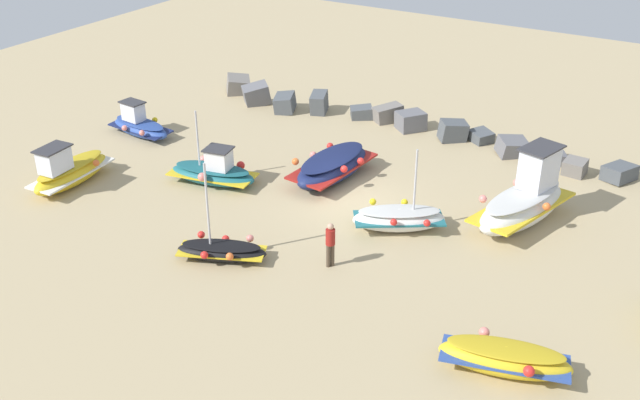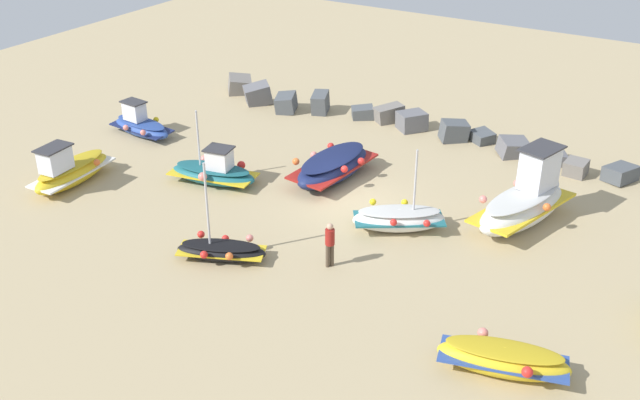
{
  "view_description": "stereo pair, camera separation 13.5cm",
  "coord_description": "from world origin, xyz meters",
  "px_view_note": "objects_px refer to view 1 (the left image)",
  "views": [
    {
      "loc": [
        12.48,
        -23.0,
        13.7
      ],
      "look_at": [
        -0.12,
        -2.05,
        0.9
      ],
      "focal_mm": 42.21,
      "sensor_mm": 36.0,
      "label": 1
    },
    {
      "loc": [
        12.6,
        -22.93,
        13.7
      ],
      "look_at": [
        -0.12,
        -2.05,
        0.9
      ],
      "focal_mm": 42.21,
      "sensor_mm": 36.0,
      "label": 2
    }
  ],
  "objects_px": {
    "fishing_boat_0": "(399,218)",
    "fishing_boat_6": "(222,250)",
    "fishing_boat_2": "(213,172)",
    "person_walking": "(330,242)",
    "fishing_boat_3": "(524,201)",
    "fishing_boat_7": "(139,125)",
    "fishing_boat_1": "(69,171)",
    "fishing_boat_4": "(505,358)",
    "fishing_boat_5": "(332,166)"
  },
  "relations": [
    {
      "from": "fishing_boat_4",
      "to": "person_walking",
      "type": "distance_m",
      "value": 7.12
    },
    {
      "from": "fishing_boat_3",
      "to": "fishing_boat_7",
      "type": "xyz_separation_m",
      "value": [
        -18.01,
        -1.07,
        -0.38
      ]
    },
    {
      "from": "fishing_boat_5",
      "to": "fishing_boat_2",
      "type": "bearing_deg",
      "value": 130.15
    },
    {
      "from": "person_walking",
      "to": "fishing_boat_2",
      "type": "bearing_deg",
      "value": 9.61
    },
    {
      "from": "fishing_boat_6",
      "to": "person_walking",
      "type": "relative_size",
      "value": 2.19
    },
    {
      "from": "fishing_boat_1",
      "to": "fishing_boat_2",
      "type": "xyz_separation_m",
      "value": [
        4.87,
        3.19,
        -0.15
      ]
    },
    {
      "from": "fishing_boat_1",
      "to": "fishing_boat_4",
      "type": "relative_size",
      "value": 1.05
    },
    {
      "from": "fishing_boat_4",
      "to": "fishing_boat_7",
      "type": "height_order",
      "value": "fishing_boat_7"
    },
    {
      "from": "fishing_boat_5",
      "to": "fishing_boat_7",
      "type": "bearing_deg",
      "value": 98.21
    },
    {
      "from": "fishing_boat_6",
      "to": "fishing_boat_7",
      "type": "bearing_deg",
      "value": 122.45
    },
    {
      "from": "fishing_boat_3",
      "to": "person_walking",
      "type": "xyz_separation_m",
      "value": [
        -4.57,
        -6.3,
        0.07
      ]
    },
    {
      "from": "fishing_boat_4",
      "to": "fishing_boat_5",
      "type": "xyz_separation_m",
      "value": [
        -10.07,
        8.03,
        0.11
      ]
    },
    {
      "from": "fishing_boat_7",
      "to": "fishing_boat_4",
      "type": "bearing_deg",
      "value": 165.13
    },
    {
      "from": "fishing_boat_2",
      "to": "person_walking",
      "type": "xyz_separation_m",
      "value": [
        7.3,
        -3.01,
        0.46
      ]
    },
    {
      "from": "fishing_boat_0",
      "to": "fishing_boat_5",
      "type": "distance_m",
      "value": 4.85
    },
    {
      "from": "fishing_boat_0",
      "to": "fishing_boat_7",
      "type": "xyz_separation_m",
      "value": [
        -14.32,
        1.8,
        0.04
      ]
    },
    {
      "from": "fishing_boat_3",
      "to": "fishing_boat_7",
      "type": "relative_size",
      "value": 1.45
    },
    {
      "from": "fishing_boat_0",
      "to": "fishing_boat_7",
      "type": "relative_size",
      "value": 1.03
    },
    {
      "from": "fishing_boat_7",
      "to": "person_walking",
      "type": "relative_size",
      "value": 2.14
    },
    {
      "from": "fishing_boat_2",
      "to": "fishing_boat_4",
      "type": "distance_m",
      "value": 14.98
    },
    {
      "from": "fishing_boat_0",
      "to": "fishing_boat_2",
      "type": "xyz_separation_m",
      "value": [
        -8.19,
        -0.42,
        0.03
      ]
    },
    {
      "from": "fishing_boat_2",
      "to": "person_walking",
      "type": "height_order",
      "value": "fishing_boat_2"
    },
    {
      "from": "fishing_boat_5",
      "to": "fishing_boat_6",
      "type": "xyz_separation_m",
      "value": [
        -0.08,
        -7.36,
        -0.24
      ]
    },
    {
      "from": "fishing_boat_1",
      "to": "fishing_boat_2",
      "type": "distance_m",
      "value": 5.83
    },
    {
      "from": "fishing_boat_4",
      "to": "person_walking",
      "type": "bearing_deg",
      "value": -33.08
    },
    {
      "from": "fishing_boat_2",
      "to": "fishing_boat_5",
      "type": "height_order",
      "value": "fishing_boat_2"
    },
    {
      "from": "person_walking",
      "to": "fishing_boat_7",
      "type": "bearing_deg",
      "value": 10.77
    },
    {
      "from": "fishing_boat_3",
      "to": "fishing_boat_7",
      "type": "bearing_deg",
      "value": 108.58
    },
    {
      "from": "person_walking",
      "to": "fishing_boat_3",
      "type": "bearing_deg",
      "value": -93.95
    },
    {
      "from": "fishing_boat_6",
      "to": "fishing_boat_7",
      "type": "xyz_separation_m",
      "value": [
        -10.04,
        6.74,
        0.16
      ]
    },
    {
      "from": "fishing_boat_4",
      "to": "person_walking",
      "type": "relative_size",
      "value": 2.32
    },
    {
      "from": "fishing_boat_1",
      "to": "fishing_boat_6",
      "type": "height_order",
      "value": "fishing_boat_6"
    },
    {
      "from": "fishing_boat_0",
      "to": "fishing_boat_7",
      "type": "bearing_deg",
      "value": -39.95
    },
    {
      "from": "fishing_boat_1",
      "to": "person_walking",
      "type": "relative_size",
      "value": 2.44
    },
    {
      "from": "fishing_boat_0",
      "to": "fishing_boat_1",
      "type": "relative_size",
      "value": 0.9
    },
    {
      "from": "fishing_boat_4",
      "to": "person_walking",
      "type": "height_order",
      "value": "person_walking"
    },
    {
      "from": "fishing_boat_0",
      "to": "fishing_boat_2",
      "type": "height_order",
      "value": "fishing_boat_0"
    },
    {
      "from": "fishing_boat_4",
      "to": "fishing_boat_5",
      "type": "bearing_deg",
      "value": -53.72
    },
    {
      "from": "fishing_boat_5",
      "to": "fishing_boat_6",
      "type": "relative_size",
      "value": 1.26
    },
    {
      "from": "fishing_boat_1",
      "to": "fishing_boat_7",
      "type": "bearing_deg",
      "value": -170.93
    },
    {
      "from": "fishing_boat_0",
      "to": "fishing_boat_1",
      "type": "height_order",
      "value": "fishing_boat_0"
    },
    {
      "from": "fishing_boat_7",
      "to": "fishing_boat_1",
      "type": "bearing_deg",
      "value": 108.48
    },
    {
      "from": "fishing_boat_3",
      "to": "person_walking",
      "type": "bearing_deg",
      "value": 159.2
    },
    {
      "from": "fishing_boat_2",
      "to": "fishing_boat_3",
      "type": "relative_size",
      "value": 0.77
    },
    {
      "from": "fishing_boat_0",
      "to": "fishing_boat_6",
      "type": "bearing_deg",
      "value": 16.31
    },
    {
      "from": "fishing_boat_2",
      "to": "fishing_boat_7",
      "type": "xyz_separation_m",
      "value": [
        -6.14,
        2.22,
        0.01
      ]
    },
    {
      "from": "fishing_boat_2",
      "to": "fishing_boat_4",
      "type": "relative_size",
      "value": 1.03
    },
    {
      "from": "fishing_boat_4",
      "to": "fishing_boat_5",
      "type": "distance_m",
      "value": 12.88
    },
    {
      "from": "fishing_boat_2",
      "to": "fishing_boat_5",
      "type": "xyz_separation_m",
      "value": [
        3.98,
        2.83,
        0.09
      ]
    },
    {
      "from": "fishing_boat_1",
      "to": "fishing_boat_7",
      "type": "xyz_separation_m",
      "value": [
        -1.27,
        5.41,
        -0.14
      ]
    }
  ]
}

